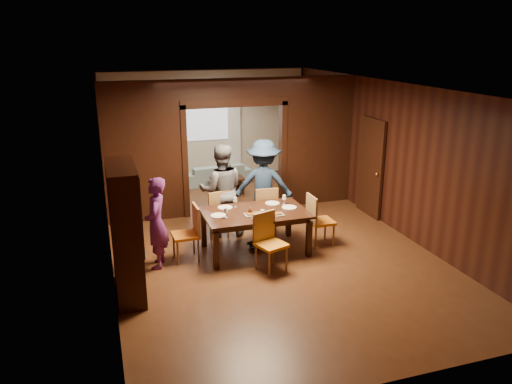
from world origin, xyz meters
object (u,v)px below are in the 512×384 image
object	(u,v)px
hutch	(125,232)
coffee_table	(228,186)
person_grey	(221,190)
dining_table	(255,232)
chair_right	(321,220)
person_navy	(264,185)
chair_far_l	(215,213)
chair_left	(185,233)
chair_near	(271,243)
chair_far_r	(264,209)
sofa	(216,173)
person_purple	(156,223)

from	to	relation	value
hutch	coffee_table	bearing A→B (deg)	58.50
person_grey	dining_table	size ratio (longest dim) A/B	0.99
dining_table	chair_right	world-z (taller)	chair_right
person_navy	chair_far_l	bearing A→B (deg)	27.76
person_grey	chair_left	bearing A→B (deg)	58.20
chair_left	person_navy	bearing A→B (deg)	117.66
person_navy	coffee_table	distance (m)	2.57
dining_table	chair_near	bearing A→B (deg)	-88.25
chair_left	chair_far_r	distance (m)	1.85
person_navy	dining_table	distance (m)	1.26
dining_table	chair_far_l	bearing A→B (deg)	120.13
chair_right	hutch	distance (m)	3.67
chair_far_l	coffee_table	bearing A→B (deg)	-120.84
hutch	chair_far_l	bearing A→B (deg)	45.16
chair_left	chair_far_l	size ratio (longest dim) A/B	1.00
chair_far_r	hutch	world-z (taller)	hutch
person_grey	chair_near	xyz separation A→B (m)	(0.40, -1.77, -0.42)
dining_table	chair_near	size ratio (longest dim) A/B	1.89
sofa	chair_left	distance (m)	4.71
chair_left	chair_near	size ratio (longest dim) A/B	1.00
person_purple	chair_left	size ratio (longest dim) A/B	1.60
dining_table	chair_far_l	xyz separation A→B (m)	(-0.52, 0.89, 0.10)
person_grey	chair_near	world-z (taller)	person_grey
person_purple	chair_far_r	distance (m)	2.37
chair_far_l	chair_near	size ratio (longest dim) A/B	1.00
chair_near	chair_far_r	bearing A→B (deg)	56.40
person_purple	person_grey	xyz separation A→B (m)	(1.37, 1.04, 0.13)
chair_left	hutch	bearing A→B (deg)	-49.72
chair_left	person_purple	bearing A→B (deg)	-77.85
sofa	hutch	size ratio (longest dim) A/B	0.89
sofa	chair_left	size ratio (longest dim) A/B	1.84
person_grey	chair_far_r	world-z (taller)	person_grey
person_purple	chair_far_l	world-z (taller)	person_purple
person_grey	coffee_table	distance (m)	2.74
chair_left	hutch	size ratio (longest dim) A/B	0.48
coffee_table	chair_right	world-z (taller)	chair_right
person_purple	coffee_table	bearing A→B (deg)	162.70
person_purple	dining_table	distance (m)	1.79
person_purple	dining_table	size ratio (longest dim) A/B	0.85
coffee_table	chair_left	xyz separation A→B (m)	(-1.65, -3.45, 0.28)
person_purple	chair_far_l	xyz separation A→B (m)	(1.23, 0.97, -0.29)
dining_table	coffee_table	bearing A→B (deg)	83.39
person_navy	chair_near	size ratio (longest dim) A/B	1.88
person_purple	chair_near	size ratio (longest dim) A/B	1.60
dining_table	chair_left	bearing A→B (deg)	178.00
chair_far_r	chair_near	xyz separation A→B (m)	(-0.42, -1.60, 0.00)
dining_table	coffee_table	distance (m)	3.52
chair_right	chair_near	size ratio (longest dim) A/B	1.00
person_navy	chair_right	size ratio (longest dim) A/B	1.88
chair_far_l	chair_near	world-z (taller)	same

